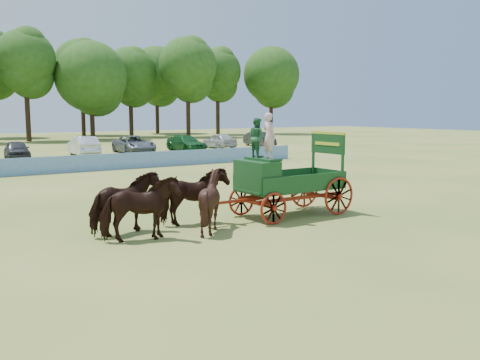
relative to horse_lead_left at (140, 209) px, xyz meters
name	(u,v)px	position (x,y,z in m)	size (l,w,h in m)	color
ground	(341,207)	(8.75, 0.65, -0.96)	(160.00, 160.00, 0.00)	#A4924A
horse_lead_left	(140,209)	(0.00, 0.00, 0.00)	(1.03, 2.26, 1.91)	black
horse_lead_right	(125,203)	(0.00, 1.10, 0.00)	(1.03, 2.26, 1.91)	black
horse_wheel_left	(211,201)	(2.40, 0.00, 0.00)	(1.55, 1.74, 1.92)	black
horse_wheel_right	(194,196)	(2.40, 1.10, 0.00)	(1.03, 2.26, 1.91)	black
farm_dray	(275,174)	(5.38, 0.56, 0.62)	(6.00, 2.00, 3.72)	#9B1D0F
sponsor_banner	(134,160)	(7.75, 18.65, -0.43)	(26.00, 0.08, 1.05)	#2053B2
parked_cars	(48,148)	(5.31, 30.68, -0.19)	(46.95, 7.19, 1.65)	silver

